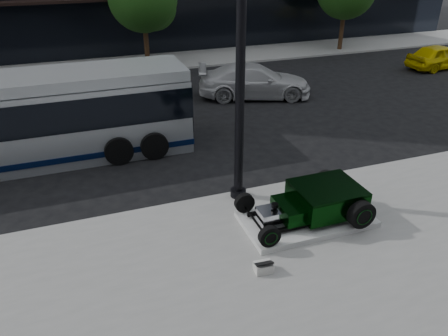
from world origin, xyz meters
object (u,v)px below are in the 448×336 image
object	(u,v)px
transit_bus	(4,122)
white_sedan	(255,81)
yellow_taxi	(439,56)
hot_rod	(319,200)
lamppost	(240,66)

from	to	relation	value
transit_bus	white_sedan	xyz separation A→B (m)	(10.44, 3.63, -0.72)
yellow_taxi	hot_rod	bearing A→B (deg)	122.06
lamppost	yellow_taxi	size ratio (longest dim) A/B	2.03
hot_rod	yellow_taxi	size ratio (longest dim) A/B	0.79
transit_bus	yellow_taxi	world-z (taller)	transit_bus
lamppost	transit_bus	size ratio (longest dim) A/B	0.68
lamppost	white_sedan	world-z (taller)	lamppost
transit_bus	hot_rod	bearing A→B (deg)	-39.91
lamppost	transit_bus	distance (m)	8.28
yellow_taxi	transit_bus	bearing A→B (deg)	96.30
lamppost	hot_rod	bearing A→B (deg)	-49.42
white_sedan	yellow_taxi	distance (m)	12.14
lamppost	white_sedan	size ratio (longest dim) A/B	1.56
white_sedan	transit_bus	bearing A→B (deg)	126.42
hot_rod	yellow_taxi	distance (m)	18.52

